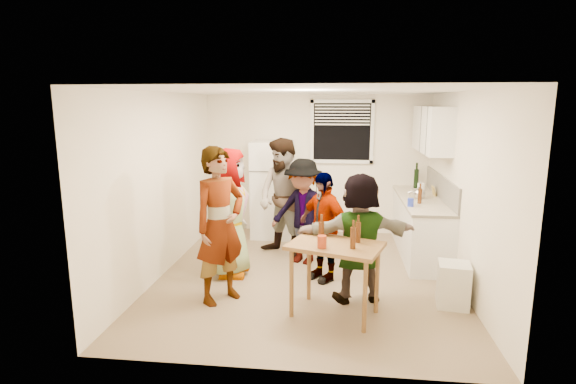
# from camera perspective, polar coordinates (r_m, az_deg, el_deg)

# --- Properties ---
(room) EXTENTS (4.00, 4.50, 2.50)m
(room) POSITION_cam_1_polar(r_m,az_deg,el_deg) (6.32, 2.37, -10.62)
(room) COLOR white
(room) RESTS_ON ground
(window) EXTENTS (1.12, 0.10, 1.06)m
(window) POSITION_cam_1_polar(r_m,az_deg,el_deg) (8.07, 6.85, 7.60)
(window) COLOR white
(window) RESTS_ON room
(refrigerator) EXTENTS (0.70, 0.70, 1.70)m
(refrigerator) POSITION_cam_1_polar(r_m,az_deg,el_deg) (7.96, -1.98, 0.36)
(refrigerator) COLOR white
(refrigerator) RESTS_ON ground
(counter_lower) EXTENTS (0.60, 2.20, 0.86)m
(counter_lower) POSITION_cam_1_polar(r_m,az_deg,el_deg) (7.37, 16.41, -4.34)
(counter_lower) COLOR white
(counter_lower) RESTS_ON ground
(countertop) EXTENTS (0.64, 2.22, 0.04)m
(countertop) POSITION_cam_1_polar(r_m,az_deg,el_deg) (7.27, 16.61, -0.91)
(countertop) COLOR beige
(countertop) RESTS_ON counter_lower
(backsplash) EXTENTS (0.03, 2.20, 0.36)m
(backsplash) POSITION_cam_1_polar(r_m,az_deg,el_deg) (7.29, 18.90, 0.58)
(backsplash) COLOR #ADA99F
(backsplash) RESTS_ON countertop
(upper_cabinets) EXTENTS (0.34, 1.60, 0.70)m
(upper_cabinets) POSITION_cam_1_polar(r_m,az_deg,el_deg) (7.35, 17.81, 7.58)
(upper_cabinets) COLOR white
(upper_cabinets) RESTS_ON room
(kettle) EXTENTS (0.29, 0.26, 0.20)m
(kettle) POSITION_cam_1_polar(r_m,az_deg,el_deg) (7.22, 16.27, -0.81)
(kettle) COLOR silver
(kettle) RESTS_ON countertop
(paper_towel) EXTENTS (0.11, 0.11, 0.24)m
(paper_towel) POSITION_cam_1_polar(r_m,az_deg,el_deg) (7.26, 16.46, -0.76)
(paper_towel) COLOR white
(paper_towel) RESTS_ON countertop
(wine_bottle) EXTENTS (0.08, 0.08, 0.33)m
(wine_bottle) POSITION_cam_1_polar(r_m,az_deg,el_deg) (8.13, 15.90, 0.52)
(wine_bottle) COLOR black
(wine_bottle) RESTS_ON countertop
(beer_bottle_counter) EXTENTS (0.06, 0.06, 0.22)m
(beer_bottle_counter) POSITION_cam_1_polar(r_m,az_deg,el_deg) (6.87, 16.34, -1.41)
(beer_bottle_counter) COLOR #47230C
(beer_bottle_counter) RESTS_ON countertop
(blue_cup) EXTENTS (0.09, 0.09, 0.12)m
(blue_cup) POSITION_cam_1_polar(r_m,az_deg,el_deg) (6.65, 15.27, -1.77)
(blue_cup) COLOR #2538C1
(blue_cup) RESTS_ON countertop
(picture_frame) EXTENTS (0.02, 0.18, 0.15)m
(picture_frame) POSITION_cam_1_polar(r_m,az_deg,el_deg) (7.51, 18.00, 0.13)
(picture_frame) COLOR tan
(picture_frame) RESTS_ON countertop
(trash_bin) EXTENTS (0.40, 0.40, 0.52)m
(trash_bin) POSITION_cam_1_polar(r_m,az_deg,el_deg) (5.70, 20.24, -11.10)
(trash_bin) COLOR silver
(trash_bin) RESTS_ON ground
(serving_table) EXTENTS (1.14, 0.94, 0.83)m
(serving_table) POSITION_cam_1_polar(r_m,az_deg,el_deg) (5.29, 5.86, -15.19)
(serving_table) COLOR brown
(serving_table) RESTS_ON ground
(beer_bottle_table) EXTENTS (0.06, 0.06, 0.24)m
(beer_bottle_table) POSITION_cam_1_polar(r_m,az_deg,el_deg) (5.00, 4.22, -6.47)
(beer_bottle_table) COLOR #47230C
(beer_bottle_table) RESTS_ON serving_table
(red_cup) EXTENTS (0.10, 0.10, 0.13)m
(red_cup) POSITION_cam_1_polar(r_m,az_deg,el_deg) (4.84, 4.32, -7.07)
(red_cup) COLOR #A13112
(red_cup) RESTS_ON serving_table
(guest_grey) EXTENTS (1.78, 0.89, 0.56)m
(guest_grey) POSITION_cam_1_polar(r_m,az_deg,el_deg) (6.44, -7.27, -10.27)
(guest_grey) COLOR gray
(guest_grey) RESTS_ON ground
(guest_stripe) EXTENTS (1.89, 1.69, 0.45)m
(guest_stripe) POSITION_cam_1_polar(r_m,az_deg,el_deg) (5.68, -8.35, -13.34)
(guest_stripe) COLOR #141933
(guest_stripe) RESTS_ON ground
(guest_back_left) EXTENTS (1.77, 2.02, 0.69)m
(guest_back_left) POSITION_cam_1_polar(r_m,az_deg,el_deg) (7.12, -0.53, -8.03)
(guest_back_left) COLOR brown
(guest_back_left) RESTS_ON ground
(guest_back_right) EXTENTS (1.52, 1.83, 0.58)m
(guest_back_right) POSITION_cam_1_polar(r_m,az_deg,el_deg) (6.84, 1.88, -8.88)
(guest_back_right) COLOR #3D3D42
(guest_back_right) RESTS_ON ground
(guest_black) EXTENTS (1.64, 1.66, 0.36)m
(guest_black) POSITION_cam_1_polar(r_m,az_deg,el_deg) (6.24, 4.37, -10.92)
(guest_black) COLOR black
(guest_black) RESTS_ON ground
(guest_orange) EXTENTS (1.77, 1.86, 0.46)m
(guest_orange) POSITION_cam_1_polar(r_m,az_deg,el_deg) (5.68, 8.78, -13.32)
(guest_orange) COLOR #E4844C
(guest_orange) RESTS_ON ground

